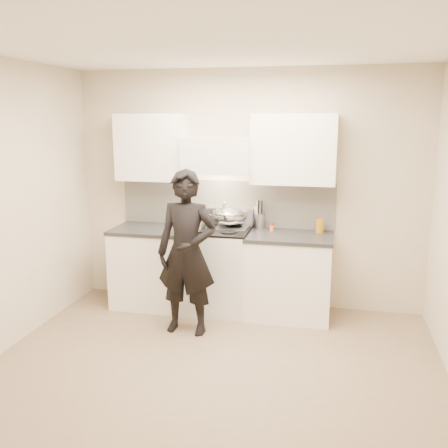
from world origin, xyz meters
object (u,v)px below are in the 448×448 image
object	(u,v)px
person	(187,253)
utensil_crock	(259,220)
stove	(216,269)
counter_right	(289,275)
wok	(230,216)

from	to	relation	value
person	utensil_crock	bearing A→B (deg)	58.39
stove	counter_right	world-z (taller)	stove
wok	person	size ratio (longest dim) A/B	0.29
utensil_crock	person	bearing A→B (deg)	-123.85
stove	person	size ratio (longest dim) A/B	0.57
person	wok	bearing A→B (deg)	73.01
wok	utensil_crock	size ratio (longest dim) A/B	1.50
wok	person	xyz separation A→B (m)	(-0.28, -0.79, -0.23)
counter_right	utensil_crock	world-z (taller)	utensil_crock
counter_right	wok	bearing A→B (deg)	168.23
wok	person	world-z (taller)	person
wok	utensil_crock	xyz separation A→B (m)	(0.32, 0.09, -0.05)
stove	person	world-z (taller)	person
utensil_crock	stove	bearing A→B (deg)	-152.32
wok	utensil_crock	bearing A→B (deg)	16.51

